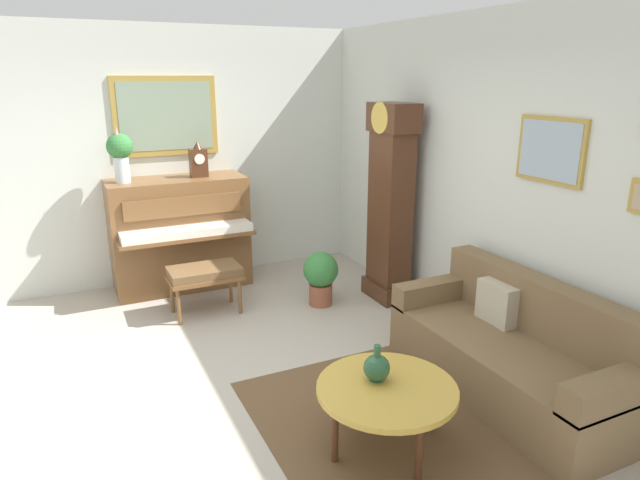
# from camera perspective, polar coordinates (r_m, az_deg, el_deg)

# --- Properties ---
(ground_plane) EXTENTS (6.40, 6.00, 0.10)m
(ground_plane) POSITION_cam_1_polar(r_m,az_deg,el_deg) (4.45, -10.04, -15.19)
(ground_plane) COLOR #B2A899
(wall_left) EXTENTS (0.13, 4.90, 2.80)m
(wall_left) POSITION_cam_1_polar(r_m,az_deg,el_deg) (6.40, -17.10, 8.15)
(wall_left) COLOR silver
(wall_left) RESTS_ON ground_plane
(wall_back) EXTENTS (5.30, 0.13, 2.80)m
(wall_back) POSITION_cam_1_polar(r_m,az_deg,el_deg) (5.02, 16.59, 5.95)
(wall_back) COLOR silver
(wall_back) RESTS_ON ground_plane
(area_rug) EXTENTS (2.10, 1.50, 0.01)m
(area_rug) POSITION_cam_1_polar(r_m,az_deg,el_deg) (3.89, 6.87, -19.24)
(area_rug) COLOR brown
(area_rug) RESTS_ON ground_plane
(piano) EXTENTS (0.87, 1.44, 1.22)m
(piano) POSITION_cam_1_polar(r_m,az_deg,el_deg) (6.24, -14.21, 0.69)
(piano) COLOR brown
(piano) RESTS_ON ground_plane
(piano_bench) EXTENTS (0.42, 0.70, 0.48)m
(piano_bench) POSITION_cam_1_polar(r_m,az_deg,el_deg) (5.53, -11.81, -3.49)
(piano_bench) COLOR brown
(piano_bench) RESTS_ON ground_plane
(grandfather_clock) EXTENTS (0.52, 0.34, 2.03)m
(grandfather_clock) POSITION_cam_1_polar(r_m,az_deg,el_deg) (5.69, 7.24, 3.18)
(grandfather_clock) COLOR #4C2B19
(grandfather_clock) RESTS_ON ground_plane
(couch) EXTENTS (1.90, 0.80, 0.84)m
(couch) POSITION_cam_1_polar(r_m,az_deg,el_deg) (4.39, 19.28, -10.91)
(couch) COLOR brown
(couch) RESTS_ON ground_plane
(coffee_table) EXTENTS (0.88, 0.88, 0.43)m
(coffee_table) POSITION_cam_1_polar(r_m,az_deg,el_deg) (3.58, 6.90, -15.13)
(coffee_table) COLOR gold
(coffee_table) RESTS_ON ground_plane
(mantel_clock) EXTENTS (0.13, 0.18, 0.38)m
(mantel_clock) POSITION_cam_1_polar(r_m,az_deg,el_deg) (6.12, -12.42, 7.96)
(mantel_clock) COLOR #4C2B19
(mantel_clock) RESTS_ON piano
(flower_vase) EXTENTS (0.26, 0.26, 0.58)m
(flower_vase) POSITION_cam_1_polar(r_m,az_deg,el_deg) (5.98, -19.91, 8.55)
(flower_vase) COLOR silver
(flower_vase) RESTS_ON piano
(green_jug) EXTENTS (0.17, 0.17, 0.24)m
(green_jug) POSITION_cam_1_polar(r_m,az_deg,el_deg) (3.58, 5.86, -12.93)
(green_jug) COLOR #234C33
(green_jug) RESTS_ON coffee_table
(potted_plant) EXTENTS (0.36, 0.36, 0.56)m
(potted_plant) POSITION_cam_1_polar(r_m,az_deg,el_deg) (5.64, 0.07, -3.60)
(potted_plant) COLOR #935138
(potted_plant) RESTS_ON ground_plane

